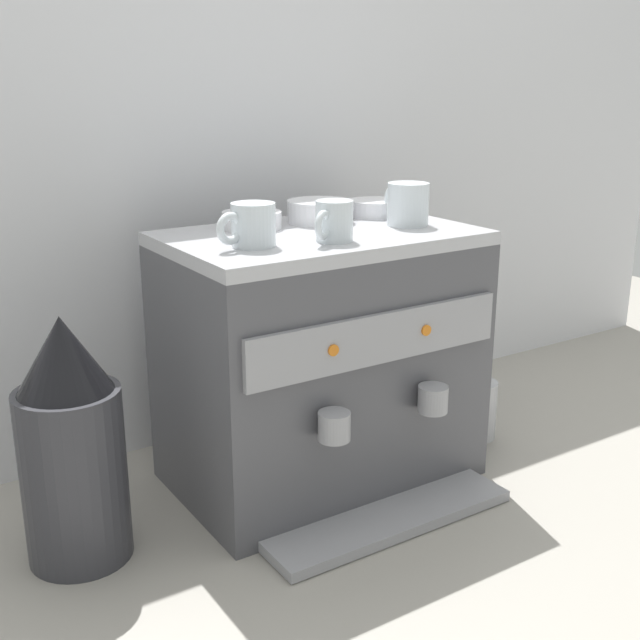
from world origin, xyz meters
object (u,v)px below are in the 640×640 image
Objects in this scene: milk_pitcher at (476,409)px; ceramic_bowl_1 at (252,220)px; ceramic_cup_0 at (251,225)px; ceramic_cup_1 at (407,204)px; ceramic_cup_2 at (333,221)px; ceramic_bowl_2 at (375,208)px; espresso_machine at (321,360)px; coffee_grinder at (72,446)px; ceramic_bowl_0 at (320,212)px.

ceramic_bowl_1 is at bearing 163.96° from milk_pitcher.
ceramic_cup_0 reaches higher than milk_pitcher.
ceramic_cup_1 is 0.30m from ceramic_bowl_1.
ceramic_bowl_2 is (0.23, 0.18, -0.02)m from ceramic_cup_2.
ceramic_bowl_1 is (-0.09, 0.10, 0.27)m from espresso_machine.
ceramic_bowl_2 is 0.77m from coffee_grinder.
ceramic_bowl_0 is 0.15m from ceramic_bowl_1.
ceramic_bowl_0 is at bearing -5.49° from ceramic_bowl_1.
ceramic_cup_2 is 0.86× the size of ceramic_bowl_2.
ceramic_cup_1 is at bearing 15.72° from ceramic_cup_2.
ceramic_cup_1 reaches higher than milk_pitcher.
milk_pitcher is at bearing -2.17° from ceramic_cup_1.
milk_pitcher is (0.20, -0.13, -0.45)m from ceramic_bowl_2.
ceramic_cup_0 reaches higher than ceramic_cup_2.
espresso_machine is at bearing 1.96° from coffee_grinder.
espresso_machine is 0.35m from ceramic_cup_1.
ceramic_bowl_1 is 0.27× the size of coffee_grinder.
espresso_machine is 0.30m from ceramic_cup_2.
coffee_grinder is (-0.33, 0.03, -0.34)m from ceramic_cup_0.
ceramic_bowl_2 is (0.28, -0.01, 0.00)m from ceramic_bowl_1.
coffee_grinder is (-0.69, -0.11, -0.32)m from ceramic_bowl_2.
ceramic_cup_2 is (0.14, -0.04, -0.00)m from ceramic_cup_0.
ceramic_cup_1 reaches higher than ceramic_cup_2.
ceramic_cup_0 reaches higher than coffee_grinder.
coffee_grinder is at bearing 178.79° from milk_pitcher.
ceramic_bowl_0 is 1.15× the size of ceramic_bowl_2.
ceramic_bowl_0 is (0.09, 0.18, -0.02)m from ceramic_cup_2.
coffee_grinder is at bearing 171.44° from ceramic_cup_2.
ceramic_cup_2 is 0.20m from ceramic_bowl_1.
espresso_machine is 0.50m from coffee_grinder.
espresso_machine is at bearing 15.91° from ceramic_cup_0.
ceramic_cup_0 is 0.74m from milk_pitcher.
ceramic_cup_0 reaches higher than ceramic_bowl_1.
ceramic_cup_2 is at bearing -141.44° from ceramic_bowl_2.
ceramic_cup_2 is 0.75× the size of ceramic_bowl_0.
ceramic_cup_0 is 0.88× the size of milk_pitcher.
ceramic_cup_1 is 0.12m from ceramic_bowl_2.
espresso_machine is 0.29m from ceramic_bowl_0.
ceramic_cup_2 reaches higher than coffee_grinder.
coffee_grinder is at bearing -178.04° from espresso_machine.
ceramic_cup_1 is 0.95× the size of milk_pitcher.
ceramic_bowl_2 is at bearing -2.23° from ceramic_bowl_1.
ceramic_cup_2 is 0.85× the size of ceramic_bowl_1.
ceramic_bowl_2 is (0.14, 0.00, -0.01)m from ceramic_bowl_0.
ceramic_cup_0 is 0.15m from ceramic_cup_2.
ceramic_bowl_2 reaches higher than coffee_grinder.
espresso_machine is 5.04× the size of ceramic_bowl_1.
ceramic_bowl_1 is at bearing 61.67° from ceramic_cup_0.
ceramic_cup_1 is 1.29× the size of ceramic_cup_2.
ceramic_bowl_2 is (0.01, 0.12, -0.03)m from ceramic_cup_1.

